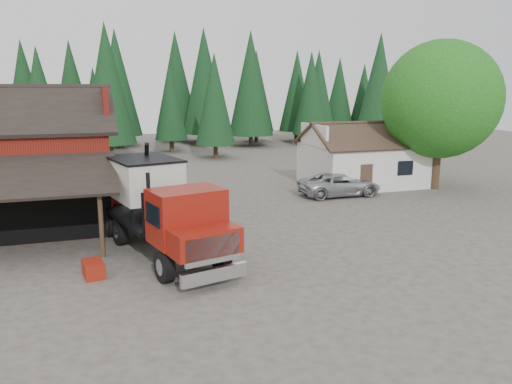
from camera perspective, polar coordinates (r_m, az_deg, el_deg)
name	(u,v)px	position (r m, az deg, el deg)	size (l,w,h in m)	color
ground	(245,259)	(20.91, -1.25, -7.65)	(120.00, 120.00, 0.00)	#4B443A
farmhouse	(363,162)	(37.33, 12.18, 3.37)	(8.60, 6.42, 4.65)	silver
deciduous_tree	(441,104)	(36.73, 20.37, 9.43)	(8.00, 8.00, 10.20)	#382619
conifer_backdrop	(144,147)	(61.54, -12.73, 5.01)	(76.00, 16.00, 16.00)	black
near_pine_b	(215,99)	(50.27, -4.73, 10.53)	(3.96, 3.96, 10.40)	#382619
near_pine_c	(379,89)	(52.74, 13.84, 11.38)	(4.84, 4.84, 12.40)	#382619
near_pine_d	(107,84)	(52.91, -16.64, 11.78)	(5.28, 5.28, 13.40)	#382619
feed_truck	(159,204)	(21.58, -11.01, -1.39)	(5.03, 10.39, 4.54)	black
silver_car	(340,184)	(33.24, 9.55, 0.86)	(2.49, 5.41, 1.50)	#ACAFB4
equip_box	(93,269)	(19.90, -18.10, -8.37)	(0.70, 1.10, 0.60)	maroon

